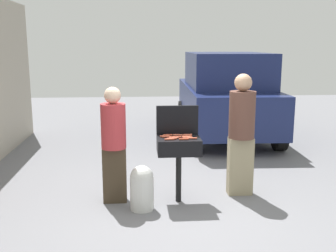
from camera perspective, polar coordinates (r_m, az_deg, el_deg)
ground_plane at (r=5.59m, az=1.13°, el=-11.56°), size 24.00×24.00×0.00m
bbq_grill at (r=5.54m, az=1.55°, el=-3.17°), size 0.60×0.44×0.93m
grill_lid_open at (r=5.67m, az=1.34°, el=0.85°), size 0.60×0.05×0.42m
hot_dog_0 at (r=5.45m, az=0.82°, el=-1.71°), size 0.13×0.04×0.03m
hot_dog_1 at (r=5.55m, az=-0.49°, el=-1.46°), size 0.13×0.03×0.03m
hot_dog_2 at (r=5.40m, az=0.56°, el=-1.83°), size 0.13×0.03×0.03m
hot_dog_3 at (r=5.48m, az=2.65°, el=-1.64°), size 0.13×0.04×0.03m
hot_dog_4 at (r=5.64m, az=2.82°, el=-1.28°), size 0.13×0.03×0.03m
hot_dog_5 at (r=5.58m, az=2.72°, el=-1.41°), size 0.13×0.04×0.03m
hot_dog_6 at (r=5.62m, az=-0.03°, el=-1.30°), size 0.13×0.03×0.03m
hot_dog_7 at (r=5.46m, az=2.84°, el=-1.70°), size 0.13×0.04×0.03m
hot_dog_8 at (r=5.51m, az=-0.21°, el=-1.56°), size 0.13×0.04×0.03m
hot_dog_9 at (r=5.44m, az=3.51°, el=-1.77°), size 0.13×0.04×0.03m
hot_dog_10 at (r=5.38m, az=2.28°, el=-1.89°), size 0.13×0.03×0.03m
hot_dog_11 at (r=5.37m, az=0.20°, el=-1.91°), size 0.13×0.04×0.03m
hot_dog_12 at (r=5.50m, az=1.21°, el=-1.58°), size 0.13×0.03×0.03m
hot_dog_13 at (r=5.53m, az=2.75°, el=-1.52°), size 0.13×0.03×0.03m
hot_dog_14 at (r=5.62m, az=1.40°, el=-1.30°), size 0.13×0.04×0.03m
propane_tank at (r=5.42m, az=-3.77°, el=-8.71°), size 0.32×0.32×0.62m
person_left at (r=5.56m, az=-7.81°, el=-2.13°), size 0.34×0.34×1.64m
person_right at (r=5.88m, az=10.52°, el=-0.61°), size 0.38×0.38×1.80m
parked_minivan at (r=9.77m, az=8.22°, el=4.56°), size 2.14×4.46×2.02m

